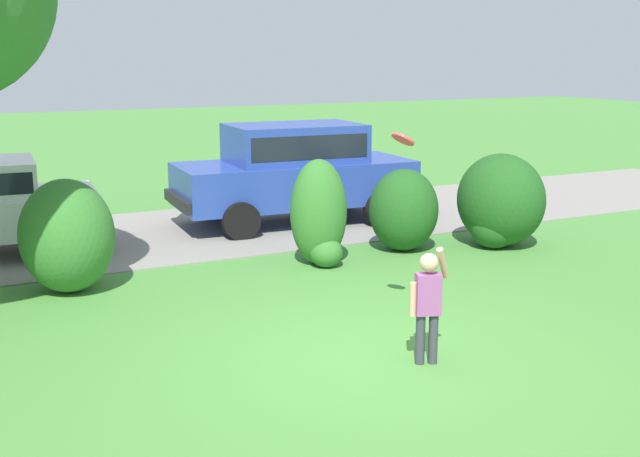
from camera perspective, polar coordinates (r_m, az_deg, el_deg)
name	(u,v)px	position (r m, az deg, el deg)	size (l,w,h in m)	color
ground_plane	(362,358)	(8.64, 3.04, -9.35)	(80.00, 80.00, 0.00)	#478438
driveway_strip	(181,233)	(14.64, -10.05, -0.30)	(28.00, 4.40, 0.02)	gray
shrub_centre_left	(67,236)	(11.29, -17.90, -0.51)	(1.28, 1.36, 1.57)	#33702B
shrub_centre	(319,216)	(12.14, -0.06, 0.93)	(0.90, 0.89, 1.65)	#33702B
shrub_centre_right	(404,210)	(13.11, 6.10, 1.35)	(1.16, 1.12, 1.37)	#1E511C
shrub_far_end	(500,203)	(13.69, 12.94, 1.80)	(1.41, 1.60, 1.58)	#1E511C
parked_suv	(295,168)	(15.11, -1.86, 4.40)	(4.79, 2.28, 1.92)	#28429E
child_thrower	(428,299)	(8.32, 7.85, -5.09)	(0.48, 0.24, 1.29)	#383842
frisbee	(403,139)	(9.04, 6.04, 6.47)	(0.26, 0.28, 0.19)	red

